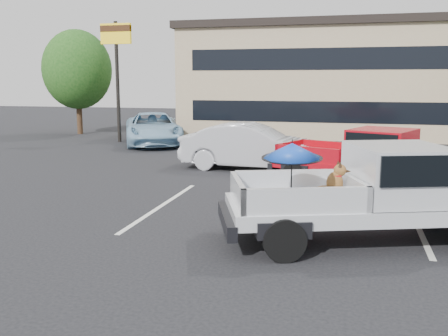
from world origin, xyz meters
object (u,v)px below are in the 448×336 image
at_px(silver_pickup, 385,188).
at_px(red_pickup, 376,157).
at_px(silver_sedan, 251,146).
at_px(blue_suv, 153,129).
at_px(tree_left, 77,70).
at_px(motel_sign, 116,49).
at_px(tree_back, 429,59).

xyz_separation_m(silver_pickup, red_pickup, (0.03, 4.74, -0.09)).
xyz_separation_m(red_pickup, silver_sedan, (-4.10, 2.54, -0.15)).
height_order(silver_pickup, blue_suv, silver_pickup).
distance_m(tree_left, silver_sedan, 15.55).
bearing_deg(tree_left, silver_pickup, -45.62).
bearing_deg(motel_sign, tree_back, 32.01).
bearing_deg(tree_back, blue_suv, -142.94).
bearing_deg(silver_sedan, motel_sign, 55.29).
bearing_deg(silver_sedan, red_pickup, -118.94).
relative_size(tree_left, tree_back, 0.85).
bearing_deg(silver_pickup, tree_back, 61.37).
distance_m(silver_sedan, blue_suv, 8.36).
bearing_deg(silver_sedan, tree_back, -22.87).
relative_size(motel_sign, silver_sedan, 1.22).
bearing_deg(silver_sedan, blue_suv, 49.45).
relative_size(tree_back, silver_sedan, 1.44).
distance_m(motel_sign, tree_back, 18.87).
xyz_separation_m(silver_pickup, blue_suv, (-10.13, 13.04, -0.27)).
xyz_separation_m(motel_sign, silver_sedan, (8.14, -6.27, -3.84)).
relative_size(motel_sign, tree_back, 0.84).
bearing_deg(tree_left, red_pickup, -36.05).
bearing_deg(silver_pickup, motel_sign, 112.51).
bearing_deg(red_pickup, blue_suv, 163.16).
distance_m(red_pickup, blue_suv, 13.12).
height_order(motel_sign, red_pickup, motel_sign).
bearing_deg(blue_suv, tree_back, 11.61).
height_order(red_pickup, silver_sedan, red_pickup).
relative_size(tree_left, red_pickup, 1.07).
height_order(silver_sedan, blue_suv, silver_sedan).
height_order(tree_back, red_pickup, tree_back).
bearing_deg(motel_sign, blue_suv, -14.13).
xyz_separation_m(tree_left, tree_back, (20.00, 7.00, 0.68)).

